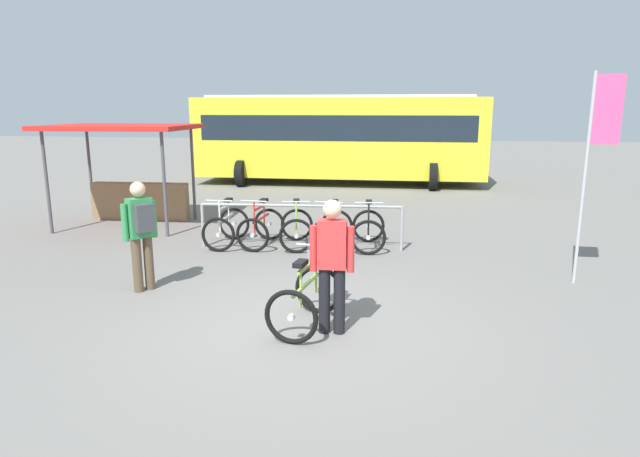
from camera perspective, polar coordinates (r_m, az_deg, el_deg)
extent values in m
plane|color=slate|center=(6.96, -1.90, -10.14)|extent=(80.00, 80.00, 0.00)
cylinder|color=#99999E|center=(10.88, -12.14, 0.29)|extent=(0.06, 0.06, 0.85)
cylinder|color=#99999E|center=(10.44, 8.54, -0.08)|extent=(0.06, 0.06, 0.85)
cylinder|color=#99999E|center=(10.40, -2.03, 2.40)|extent=(3.84, 0.38, 0.05)
torus|color=black|center=(11.43, -8.98, 0.52)|extent=(0.66, 0.11, 0.66)
cylinder|color=#B7B7BC|center=(11.43, -8.98, 0.52)|extent=(0.08, 0.07, 0.08)
torus|color=black|center=(10.48, -10.58, -0.63)|extent=(0.66, 0.11, 0.66)
cylinder|color=#B7B7BC|center=(10.48, -10.58, -0.63)|extent=(0.08, 0.07, 0.08)
cube|color=silver|center=(10.91, -9.79, 1.12)|extent=(0.07, 0.92, 0.04)
cube|color=silver|center=(10.82, -9.91, 2.24)|extent=(0.06, 0.61, 0.04)
cylinder|color=silver|center=(11.07, -9.51, 1.56)|extent=(0.03, 0.03, 0.55)
cube|color=black|center=(11.02, -9.56, 2.97)|extent=(0.13, 0.24, 0.06)
cylinder|color=silver|center=(10.53, -10.44, 1.19)|extent=(0.03, 0.03, 0.63)
cylinder|color=#B7B7BC|center=(10.47, -10.51, 2.87)|extent=(0.52, 0.04, 0.03)
torus|color=black|center=(11.27, -5.31, 0.46)|extent=(0.66, 0.12, 0.66)
cylinder|color=#B7B7BC|center=(11.27, -5.31, 0.46)|extent=(0.08, 0.07, 0.08)
torus|color=black|center=(10.33, -7.06, -0.70)|extent=(0.66, 0.12, 0.66)
cylinder|color=#B7B7BC|center=(10.33, -7.06, -0.70)|extent=(0.08, 0.07, 0.08)
cube|color=red|center=(10.75, -6.17, 1.07)|extent=(0.09, 0.92, 0.04)
cube|color=red|center=(10.66, -6.29, 2.20)|extent=(0.07, 0.61, 0.04)
cylinder|color=red|center=(10.91, -5.87, 1.52)|extent=(0.03, 0.03, 0.55)
cube|color=black|center=(10.86, -5.90, 2.94)|extent=(0.13, 0.25, 0.06)
cylinder|color=red|center=(10.38, -6.88, 1.14)|extent=(0.03, 0.03, 0.63)
cylinder|color=#B7B7BC|center=(10.32, -6.92, 2.85)|extent=(0.52, 0.06, 0.03)
torus|color=black|center=(11.19, -2.43, 0.41)|extent=(0.66, 0.19, 0.66)
cylinder|color=#B7B7BC|center=(11.19, -2.43, 0.41)|extent=(0.09, 0.07, 0.08)
torus|color=black|center=(10.19, -2.48, -0.80)|extent=(0.66, 0.19, 0.66)
cylinder|color=#B7B7BC|center=(10.19, -2.48, -0.80)|extent=(0.09, 0.07, 0.08)
cube|color=#9ED14C|center=(10.64, -2.47, 1.01)|extent=(0.22, 0.91, 0.04)
cube|color=#9ED14C|center=(10.55, -2.48, 2.16)|extent=(0.16, 0.61, 0.04)
cylinder|color=#9ED14C|center=(10.81, -2.46, 1.47)|extent=(0.03, 0.03, 0.55)
cube|color=black|center=(10.76, -2.48, 2.90)|extent=(0.17, 0.26, 0.06)
cylinder|color=#9ED14C|center=(10.25, -2.49, 1.07)|extent=(0.03, 0.03, 0.63)
cylinder|color=#B7B7BC|center=(10.19, -2.51, 2.81)|extent=(0.51, 0.13, 0.03)
torus|color=black|center=(11.12, 1.78, 0.33)|extent=(0.66, 0.11, 0.66)
cylinder|color=#B7B7BC|center=(11.12, 1.78, 0.33)|extent=(0.08, 0.07, 0.08)
torus|color=black|center=(10.14, 0.76, -0.86)|extent=(0.66, 0.11, 0.66)
cylinder|color=#B7B7BC|center=(10.14, 0.76, -0.86)|extent=(0.08, 0.07, 0.08)
cube|color=yellow|center=(10.58, 1.30, 0.95)|extent=(0.07, 0.92, 0.04)
cube|color=yellow|center=(10.49, 1.25, 2.10)|extent=(0.06, 0.61, 0.04)
cylinder|color=yellow|center=(10.75, 1.48, 1.40)|extent=(0.03, 0.03, 0.55)
cube|color=black|center=(10.70, 1.49, 2.85)|extent=(0.13, 0.24, 0.06)
cylinder|color=yellow|center=(10.19, 0.90, 1.02)|extent=(0.03, 0.03, 0.63)
cylinder|color=#B7B7BC|center=(10.13, 0.90, 2.76)|extent=(0.52, 0.05, 0.03)
torus|color=black|center=(11.11, 5.07, 0.28)|extent=(0.66, 0.14, 0.66)
cylinder|color=#B7B7BC|center=(11.11, 5.07, 0.28)|extent=(0.08, 0.07, 0.08)
torus|color=black|center=(10.11, 5.06, -0.95)|extent=(0.66, 0.14, 0.66)
cylinder|color=#B7B7BC|center=(10.11, 5.06, -0.95)|extent=(0.08, 0.07, 0.08)
cube|color=black|center=(10.56, 5.09, 0.88)|extent=(0.11, 0.92, 0.04)
cube|color=black|center=(10.47, 5.11, 2.03)|extent=(0.09, 0.61, 0.04)
cylinder|color=black|center=(10.73, 5.10, 1.34)|extent=(0.03, 0.03, 0.55)
cube|color=black|center=(10.68, 5.13, 2.79)|extent=(0.14, 0.25, 0.06)
cylinder|color=black|center=(10.16, 5.09, 0.94)|extent=(0.03, 0.03, 0.63)
cylinder|color=#B7B7BC|center=(10.10, 5.13, 2.69)|extent=(0.52, 0.07, 0.03)
torus|color=black|center=(6.35, -3.04, -9.23)|extent=(0.66, 0.15, 0.66)
cylinder|color=#B7B7BC|center=(6.35, -3.04, -9.23)|extent=(0.09, 0.07, 0.08)
torus|color=black|center=(7.25, -0.13, -6.39)|extent=(0.66, 0.15, 0.66)
cylinder|color=#B7B7BC|center=(7.25, -0.13, -6.39)|extent=(0.09, 0.07, 0.08)
cube|color=#9ED14C|center=(6.72, -1.49, -5.92)|extent=(0.17, 0.91, 0.04)
cube|color=#9ED14C|center=(6.70, -1.36, -3.96)|extent=(0.12, 0.61, 0.04)
cylinder|color=#9ED14C|center=(6.54, -2.04, -5.99)|extent=(0.03, 0.03, 0.55)
cube|color=black|center=(6.46, -2.05, -3.67)|extent=(0.15, 0.25, 0.06)
cylinder|color=#9ED14C|center=(7.05, -0.44, -4.27)|extent=(0.03, 0.03, 0.63)
cylinder|color=#B7B7BC|center=(6.96, -0.45, -1.79)|extent=(0.52, 0.10, 0.03)
cube|color=gray|center=(7.12, -0.08, -2.46)|extent=(0.29, 0.24, 0.22)
ellipsoid|color=#4C3828|center=(7.10, -0.08, -1.68)|extent=(0.20, 0.18, 0.16)
sphere|color=#4C3828|center=(7.15, 0.12, -0.75)|extent=(0.11, 0.11, 0.11)
cylinder|color=black|center=(6.62, 2.03, -7.56)|extent=(0.14, 0.14, 0.82)
cylinder|color=black|center=(6.63, 0.47, -7.51)|extent=(0.14, 0.14, 0.82)
cube|color=red|center=(6.42, 1.28, -1.66)|extent=(0.35, 0.22, 0.58)
cylinder|color=red|center=(6.39, 3.22, -2.19)|extent=(0.09, 0.09, 0.55)
cylinder|color=red|center=(6.43, -0.69, -2.08)|extent=(0.09, 0.09, 0.55)
sphere|color=beige|center=(6.33, 1.30, 2.03)|extent=(0.22, 0.22, 0.22)
cylinder|color=brown|center=(8.50, -18.55, -3.64)|extent=(0.14, 0.14, 0.82)
cylinder|color=brown|center=(8.57, -17.45, -3.43)|extent=(0.14, 0.14, 0.82)
cube|color=#338C4C|center=(8.37, -18.32, 1.07)|extent=(0.37, 0.39, 0.58)
cylinder|color=#338C4C|center=(8.32, -19.73, 0.55)|extent=(0.09, 0.09, 0.55)
cylinder|color=#338C4C|center=(8.49, -16.99, 0.97)|extent=(0.09, 0.09, 0.55)
sphere|color=beige|center=(8.30, -18.52, 3.92)|extent=(0.22, 0.22, 0.22)
cube|color=#3F3F44|center=(8.22, -17.87, 1.05)|extent=(0.27, 0.29, 0.40)
cube|color=yellow|center=(19.54, 1.99, 9.54)|extent=(10.07, 2.78, 2.70)
cube|color=#19232D|center=(19.53, 2.00, 10.56)|extent=(9.27, 2.78, 0.84)
cube|color=silver|center=(19.52, 2.03, 13.61)|extent=(9.06, 2.50, 0.08)
cylinder|color=black|center=(19.05, -8.26, 5.71)|extent=(0.28, 0.91, 0.90)
cylinder|color=black|center=(21.45, -6.38, 6.52)|extent=(0.28, 0.91, 0.90)
cylinder|color=black|center=(18.33, 11.73, 5.31)|extent=(0.28, 0.91, 0.90)
cylinder|color=black|center=(20.80, 11.33, 6.17)|extent=(0.28, 0.91, 0.90)
cylinder|color=#4C4C51|center=(14.57, -22.87, 5.35)|extent=(0.07, 0.07, 2.20)
cylinder|color=#4C4C51|center=(13.51, -13.12, 5.51)|extent=(0.07, 0.07, 2.20)
cylinder|color=#4C4C51|center=(13.03, -26.64, 4.25)|extent=(0.07, 0.07, 2.20)
cylinder|color=#4C4C51|center=(11.84, -15.94, 4.39)|extent=(0.07, 0.07, 2.20)
cube|color=red|center=(13.09, -20.14, 9.92)|extent=(3.24, 2.50, 0.10)
cube|color=olive|center=(13.94, -18.24, 2.71)|extent=(2.35, 0.45, 0.90)
cylinder|color=#B2B2B7|center=(9.12, 25.88, 4.47)|extent=(0.05, 0.05, 3.20)
cube|color=#E54C8C|center=(9.12, 27.87, 10.92)|extent=(0.40, 0.03, 1.00)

